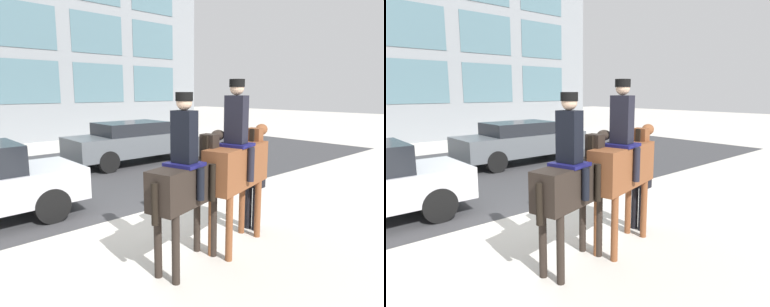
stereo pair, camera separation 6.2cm
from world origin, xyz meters
The scene contains 6 objects.
ground_plane centered at (0.00, 0.00, 0.00)m, with size 80.00×80.00×0.00m, color beige.
road_surface centered at (0.00, 4.75, 0.00)m, with size 25.96×8.50×0.01m.
mounted_horse_lead centered at (-0.45, -1.90, 1.33)m, with size 1.73×0.75×2.55m.
mounted_horse_companion centered at (0.60, -1.92, 1.43)m, with size 1.91×0.79×2.75m.
pedestrian_bystander centered at (1.32, -1.67, 0.98)m, with size 0.82×0.51×1.67m.
street_car_far_lane centered at (2.99, 5.08, 0.81)m, with size 4.73×1.85×1.50m.
Camera 1 is at (-3.59, -5.48, 2.55)m, focal length 32.00 mm.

